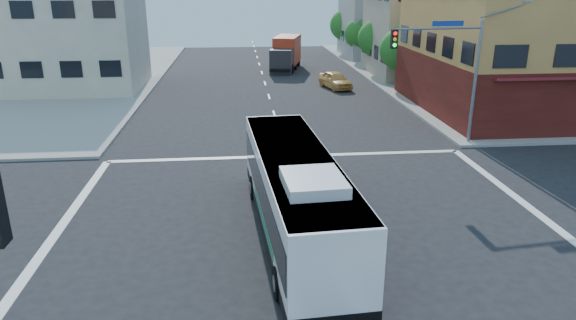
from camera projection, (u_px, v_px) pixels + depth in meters
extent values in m
plane|color=black|center=(311.00, 238.00, 18.93)|extent=(120.00, 120.00, 0.00)
cube|color=#D2984B|center=(559.00, 12.00, 35.87)|extent=(18.00, 15.00, 14.00)
cube|color=maroon|center=(547.00, 83.00, 37.51)|extent=(18.09, 15.08, 4.00)
cube|color=tan|center=(433.00, 30.00, 50.99)|extent=(12.00, 10.00, 9.00)
cube|color=#A0A09B|center=(393.00, 16.00, 64.00)|extent=(12.00, 10.00, 10.00)
cube|color=beige|center=(68.00, 43.00, 44.27)|extent=(12.00, 10.00, 8.00)
cylinder|color=slate|center=(475.00, 84.00, 28.93)|extent=(0.18, 0.18, 7.00)
cylinder|color=slate|center=(439.00, 28.00, 27.45)|extent=(5.01, 0.62, 0.12)
cube|color=black|center=(394.00, 39.00, 27.15)|extent=(0.32, 0.30, 1.00)
sphere|color=#FF0C0C|center=(395.00, 33.00, 26.89)|extent=(0.20, 0.20, 0.20)
sphere|color=yellow|center=(395.00, 39.00, 26.99)|extent=(0.20, 0.20, 0.20)
sphere|color=#19FF33|center=(395.00, 45.00, 27.09)|extent=(0.20, 0.20, 0.20)
cube|color=navy|center=(448.00, 24.00, 27.46)|extent=(1.80, 0.22, 0.28)
cube|color=gray|center=(527.00, 1.00, 27.92)|extent=(0.50, 0.22, 0.14)
cylinder|color=#3B2A15|center=(398.00, 76.00, 46.03)|extent=(0.28, 0.28, 1.92)
sphere|color=#1B6121|center=(400.00, 49.00, 45.24)|extent=(3.60, 3.60, 3.60)
sphere|color=#1B6121|center=(406.00, 39.00, 44.70)|extent=(2.52, 2.52, 2.52)
cylinder|color=#3B2A15|center=(375.00, 63.00, 53.54)|extent=(0.28, 0.28, 1.99)
sphere|color=#1B6121|center=(376.00, 38.00, 52.72)|extent=(3.80, 3.80, 3.80)
sphere|color=#1B6121|center=(381.00, 29.00, 52.16)|extent=(2.66, 2.66, 2.66)
cylinder|color=#3B2A15|center=(358.00, 53.00, 61.08)|extent=(0.28, 0.28, 1.89)
sphere|color=#1B6121|center=(359.00, 34.00, 60.33)|extent=(3.40, 3.40, 3.40)
sphere|color=#1B6121|center=(363.00, 26.00, 59.80)|extent=(2.38, 2.38, 2.38)
cylinder|color=#3B2A15|center=(344.00, 45.00, 68.58)|extent=(0.28, 0.28, 2.03)
sphere|color=#1B6121|center=(345.00, 25.00, 67.73)|extent=(4.00, 4.00, 4.00)
sphere|color=#1B6121|center=(349.00, 17.00, 67.15)|extent=(2.80, 2.80, 2.80)
cube|color=black|center=(296.00, 223.00, 18.86)|extent=(3.28, 11.98, 0.44)
cube|color=white|center=(296.00, 193.00, 18.46)|extent=(3.27, 11.96, 2.81)
cube|color=black|center=(296.00, 189.00, 18.41)|extent=(3.29, 11.61, 1.23)
cube|color=black|center=(274.00, 144.00, 23.90)|extent=(2.31, 0.21, 1.33)
cube|color=#E5590C|center=(274.00, 123.00, 23.60)|extent=(1.88, 0.17, 0.28)
cube|color=white|center=(296.00, 158.00, 18.02)|extent=(3.20, 11.72, 0.12)
cube|color=white|center=(314.00, 182.00, 15.19)|extent=(1.89, 2.28, 0.35)
cube|color=#0A7547|center=(263.00, 219.00, 18.05)|extent=(0.37, 5.41, 0.28)
cube|color=#0A7547|center=(333.00, 214.00, 18.43)|extent=(0.37, 5.41, 0.28)
cylinder|color=black|center=(254.00, 188.00, 22.22)|extent=(0.36, 1.04, 1.02)
cylinder|color=#99999E|center=(251.00, 188.00, 22.20)|extent=(0.07, 0.51, 0.51)
cylinder|color=black|center=(307.00, 184.00, 22.58)|extent=(0.36, 1.04, 1.02)
cylinder|color=#99999E|center=(310.00, 184.00, 22.60)|extent=(0.07, 0.51, 0.51)
cylinder|color=black|center=(279.00, 283.00, 15.16)|extent=(0.36, 1.04, 1.02)
cylinder|color=#99999E|center=(274.00, 284.00, 15.14)|extent=(0.07, 0.51, 0.51)
cylinder|color=black|center=(356.00, 276.00, 15.52)|extent=(0.36, 1.04, 1.02)
cylinder|color=#99999E|center=(360.00, 276.00, 15.54)|extent=(0.07, 0.51, 0.51)
cube|color=#25242A|center=(282.00, 62.00, 52.66)|extent=(2.67, 2.60, 2.51)
cube|color=black|center=(280.00, 59.00, 51.68)|extent=(1.98, 0.58, 0.96)
cube|color=red|center=(287.00, 50.00, 55.83)|extent=(3.58, 5.80, 2.89)
cube|color=black|center=(286.00, 65.00, 55.24)|extent=(3.97, 7.99, 0.29)
cylinder|color=black|center=(272.00, 69.00, 53.24)|extent=(0.50, 1.00, 0.96)
cylinder|color=black|center=(292.00, 69.00, 52.95)|extent=(0.50, 1.00, 0.96)
cylinder|color=black|center=(277.00, 65.00, 55.85)|extent=(0.50, 1.00, 0.96)
cylinder|color=black|center=(295.00, 65.00, 55.56)|extent=(0.50, 1.00, 0.96)
cylinder|color=black|center=(281.00, 61.00, 58.10)|extent=(0.50, 1.00, 0.96)
cylinder|color=black|center=(298.00, 62.00, 57.80)|extent=(0.50, 1.00, 0.96)
imported|color=#E3AB54|center=(335.00, 80.00, 45.60)|extent=(2.78, 4.63, 1.48)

